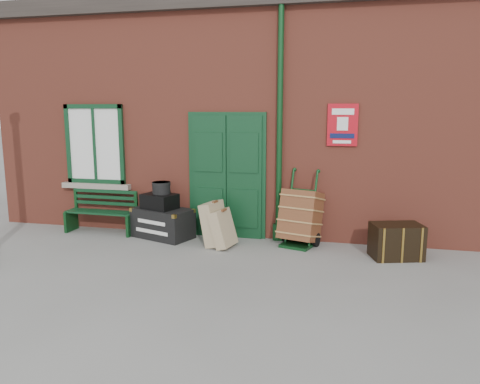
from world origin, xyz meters
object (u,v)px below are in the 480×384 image
(bench, at_px, (102,211))
(houdini_trunk, at_px, (163,223))
(porter_trolley, at_px, (300,217))
(dark_trunk, at_px, (396,241))

(bench, bearing_deg, houdini_trunk, -3.18)
(houdini_trunk, xyz_separation_m, porter_trolley, (2.48, 0.09, 0.23))
(bench, relative_size, dark_trunk, 1.77)
(bench, xyz_separation_m, houdini_trunk, (1.26, -0.09, -0.15))
(bench, bearing_deg, porter_trolley, 0.97)
(bench, relative_size, houdini_trunk, 1.25)
(dark_trunk, bearing_deg, houdini_trunk, 159.62)
(bench, xyz_separation_m, dark_trunk, (5.29, -0.37, -0.14))
(dark_trunk, bearing_deg, bench, 159.57)
(houdini_trunk, distance_m, porter_trolley, 2.50)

